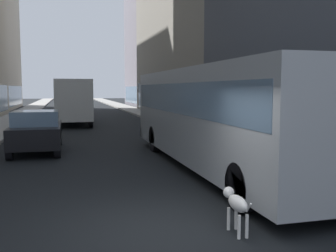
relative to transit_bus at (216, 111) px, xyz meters
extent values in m
plane|color=black|center=(-2.80, 30.19, -1.78)|extent=(120.00, 120.00, 0.00)
cube|color=gray|center=(-8.50, 30.19, -1.70)|extent=(2.40, 110.00, 0.15)
cube|color=gray|center=(2.90, 30.19, -1.70)|extent=(2.40, 110.00, 0.15)
cube|color=slate|center=(-10.49, 40.27, -0.18)|extent=(0.08, 13.42, 2.40)
cube|color=slate|center=(3.14, 0.43, -0.18)|extent=(0.08, 16.64, 2.40)
cube|color=slate|center=(3.62, 22.10, -0.18)|extent=(0.08, 20.53, 2.40)
cube|color=slate|center=(9.10, 43.30, 7.39)|extent=(8.47, 16.51, 18.34)
cube|color=slate|center=(4.89, 43.30, -0.18)|extent=(0.08, 14.86, 2.40)
cube|color=#999EA3|center=(0.00, -0.01, -0.10)|extent=(2.55, 11.50, 2.75)
cube|color=slate|center=(0.00, -0.01, 0.39)|extent=(2.57, 11.04, 0.90)
cube|color=black|center=(0.00, 5.69, -1.23)|extent=(2.55, 0.16, 0.44)
cylinder|color=black|center=(-1.12, 3.54, -1.28)|extent=(0.30, 1.00, 1.00)
cylinder|color=black|center=(1.13, 3.54, -1.28)|extent=(0.30, 1.00, 1.00)
cylinder|color=black|center=(-1.12, -4.16, -1.28)|extent=(0.30, 1.00, 1.00)
cube|color=silver|center=(-1.45, 5.14, 0.72)|extent=(0.08, 0.24, 0.40)
cube|color=#4C6BB7|center=(-4.00, 25.43, -1.08)|extent=(1.89, 4.00, 0.75)
cube|color=slate|center=(-4.00, 25.23, -0.43)|extent=(1.74, 1.80, 0.55)
cylinder|color=black|center=(-4.83, 27.02, -1.46)|extent=(0.22, 0.64, 0.64)
cylinder|color=black|center=(-3.17, 27.02, -1.46)|extent=(0.22, 0.64, 0.64)
cylinder|color=black|center=(-4.83, 23.84, -1.46)|extent=(0.22, 0.64, 0.64)
cylinder|color=black|center=(-3.17, 23.84, -1.46)|extent=(0.22, 0.64, 0.64)
cube|color=black|center=(-5.60, 4.61, -1.08)|extent=(1.82, 4.03, 0.75)
cube|color=slate|center=(-5.60, 4.41, -0.43)|extent=(1.67, 1.81, 0.55)
cylinder|color=black|center=(-6.40, 6.21, -1.46)|extent=(0.22, 0.64, 0.64)
cylinder|color=black|center=(-4.80, 6.21, -1.46)|extent=(0.22, 0.64, 0.64)
cylinder|color=black|center=(-6.40, 3.01, -1.46)|extent=(0.22, 0.64, 0.64)
cylinder|color=black|center=(-4.80, 3.01, -1.46)|extent=(0.22, 0.64, 0.64)
cube|color=silver|center=(-4.00, 30.43, -1.08)|extent=(1.85, 4.67, 0.75)
cube|color=slate|center=(-4.00, 30.19, -0.43)|extent=(1.70, 2.10, 0.55)
cylinder|color=black|center=(-4.81, 32.34, -1.46)|extent=(0.22, 0.64, 0.64)
cylinder|color=black|center=(-3.19, 32.34, -1.46)|extent=(0.22, 0.64, 0.64)
cylinder|color=black|center=(-4.81, 28.51, -1.46)|extent=(0.22, 0.64, 0.64)
cylinder|color=black|center=(-3.19, 28.51, -1.46)|extent=(0.22, 0.64, 0.64)
cube|color=#19519E|center=(-4.00, 19.17, -0.28)|extent=(2.30, 2.00, 2.10)
cube|color=silver|center=(-4.00, 15.42, -0.03)|extent=(2.30, 5.50, 2.60)
cylinder|color=black|center=(-5.01, 19.17, -1.33)|extent=(0.28, 0.90, 0.90)
cylinder|color=black|center=(-2.99, 19.17, -1.33)|extent=(0.28, 0.90, 0.90)
cylinder|color=black|center=(-5.01, 13.67, -1.33)|extent=(0.28, 0.90, 0.90)
cylinder|color=black|center=(-2.99, 13.67, -1.33)|extent=(0.28, 0.90, 0.90)
ellipsoid|color=white|center=(-1.72, -5.24, -1.25)|extent=(0.22, 0.60, 0.26)
sphere|color=white|center=(-1.72, -4.86, -1.16)|extent=(0.20, 0.20, 0.20)
sphere|color=black|center=(-1.78, -4.84, -1.14)|extent=(0.07, 0.07, 0.07)
sphere|color=black|center=(-1.66, -4.84, -1.14)|extent=(0.07, 0.07, 0.07)
cylinder|color=white|center=(-1.72, -5.64, -1.20)|extent=(0.03, 0.16, 0.19)
cylinder|color=white|center=(-1.79, -5.03, -1.58)|extent=(0.06, 0.06, 0.40)
cylinder|color=white|center=(-1.65, -5.03, -1.58)|extent=(0.06, 0.06, 0.40)
cylinder|color=white|center=(-1.79, -5.45, -1.58)|extent=(0.06, 0.06, 0.40)
cylinder|color=white|center=(-1.65, -5.45, -1.58)|extent=(0.06, 0.06, 0.40)
sphere|color=black|center=(-1.67, -5.14, -1.21)|extent=(0.04, 0.04, 0.04)
sphere|color=black|center=(-1.78, -5.32, -1.23)|extent=(0.04, 0.04, 0.04)
sphere|color=black|center=(-1.70, -5.42, -1.19)|extent=(0.04, 0.04, 0.04)
cylinder|color=#1E1E2D|center=(3.23, -0.40, -1.20)|extent=(0.28, 0.28, 0.85)
cylinder|color=#B2A58C|center=(3.23, -0.40, -0.47)|extent=(0.34, 0.34, 0.62)
sphere|color=tan|center=(3.23, -0.40, -0.05)|extent=(0.22, 0.22, 0.22)
cube|color=#59331E|center=(3.45, -0.40, -0.73)|extent=(0.12, 0.24, 0.20)
camera|label=1|loc=(-4.48, -11.05, 0.68)|focal=41.17mm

